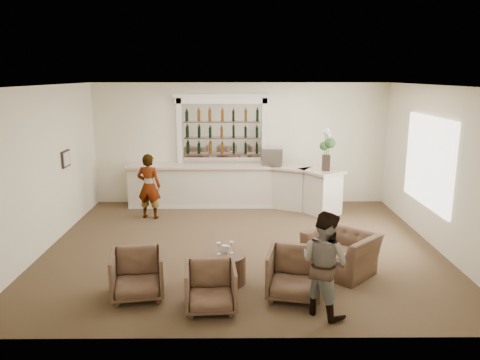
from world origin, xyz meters
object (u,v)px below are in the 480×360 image
(armchair_center, at_px, (211,287))
(armchair_left, at_px, (137,274))
(cocktail_table, at_px, (226,268))
(flower_vase, at_px, (327,147))
(bar_counter, at_px, (235,186))
(armchair_far, at_px, (341,252))
(espresso_machine, at_px, (272,157))
(sommelier, at_px, (149,186))
(armchair_right, at_px, (295,274))
(guest, at_px, (324,263))

(armchair_center, bearing_deg, armchair_left, 155.84)
(cocktail_table, relative_size, flower_vase, 0.65)
(bar_counter, relative_size, armchair_far, 4.98)
(espresso_machine, bearing_deg, bar_counter, -174.66)
(armchair_far, xyz_separation_m, espresso_machine, (-0.94, 4.32, 1.00))
(cocktail_table, bearing_deg, sommelier, 117.94)
(cocktail_table, height_order, espresso_machine, espresso_machine)
(cocktail_table, relative_size, armchair_center, 0.87)
(armchair_right, height_order, armchair_far, armchair_right)
(guest, height_order, armchair_far, guest)
(bar_counter, distance_m, guest, 5.97)
(armchair_center, distance_m, flower_vase, 5.79)
(bar_counter, height_order, armchair_center, bar_counter)
(cocktail_table, height_order, armchair_left, armchair_left)
(guest, bearing_deg, sommelier, -8.18)
(sommelier, distance_m, armchair_right, 5.30)
(armchair_left, height_order, armchair_far, armchair_left)
(espresso_machine, bearing_deg, flower_vase, -24.93)
(guest, xyz_separation_m, armchair_center, (-1.68, 0.13, -0.44))
(armchair_right, relative_size, armchair_far, 0.75)
(sommelier, distance_m, espresso_machine, 3.33)
(sommelier, bearing_deg, espresso_machine, -151.62)
(armchair_far, bearing_deg, bar_counter, 158.37)
(sommelier, xyz_separation_m, armchair_left, (0.57, -4.25, -0.43))
(armchair_right, bearing_deg, armchair_center, -151.42)
(bar_counter, xyz_separation_m, espresso_machine, (1.00, 0.02, 0.80))
(armchair_left, xyz_separation_m, flower_vase, (3.84, 4.54, 1.36))
(armchair_left, xyz_separation_m, armchair_far, (3.48, 0.95, -0.01))
(cocktail_table, height_order, armchair_far, armchair_far)
(cocktail_table, relative_size, armchair_far, 0.60)
(sommelier, relative_size, armchair_center, 2.07)
(armchair_far, bearing_deg, guest, -67.61)
(armchair_center, distance_m, armchair_right, 1.38)
(guest, distance_m, armchair_left, 2.97)
(sommelier, xyz_separation_m, armchair_center, (1.77, -4.68, -0.46))
(guest, distance_m, armchair_far, 1.68)
(cocktail_table, distance_m, guest, 1.91)
(armchair_left, height_order, armchair_center, armchair_left)
(sommelier, xyz_separation_m, armchair_right, (3.09, -4.28, -0.42))
(cocktail_table, height_order, armchair_center, armchair_center)
(armchair_right, bearing_deg, bar_counter, 112.26)
(guest, distance_m, flower_vase, 5.28)
(bar_counter, relative_size, cocktail_table, 8.34)
(armchair_center, bearing_deg, bar_counter, 82.02)
(armchair_left, bearing_deg, armchair_right, -10.60)
(sommelier, relative_size, armchair_right, 1.88)
(guest, relative_size, flower_vase, 1.50)
(armchair_left, bearing_deg, cocktail_table, 10.39)
(guest, bearing_deg, cocktail_table, 9.87)
(cocktail_table, xyz_separation_m, armchair_far, (2.08, 0.42, 0.12))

